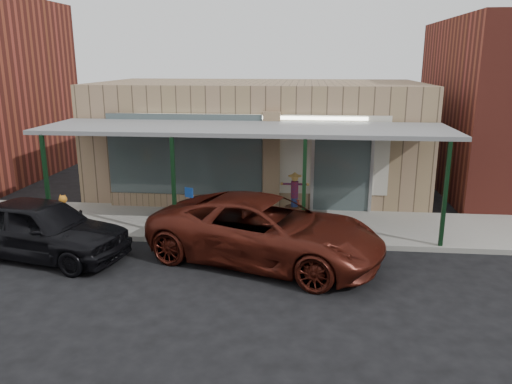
# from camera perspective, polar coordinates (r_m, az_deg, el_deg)

# --- Properties ---
(ground) EXTENTS (120.00, 120.00, 0.00)m
(ground) POSITION_cam_1_polar(r_m,az_deg,el_deg) (12.17, -3.40, -9.45)
(ground) COLOR black
(ground) RESTS_ON ground
(sidewalk) EXTENTS (40.00, 3.20, 0.15)m
(sidewalk) POSITION_cam_1_polar(r_m,az_deg,el_deg) (15.46, -1.27, -3.73)
(sidewalk) COLOR gray
(sidewalk) RESTS_ON ground
(storefront) EXTENTS (12.00, 6.25, 4.20)m
(storefront) POSITION_cam_1_polar(r_m,az_deg,el_deg) (19.41, 0.36, 6.25)
(storefront) COLOR #93755A
(storefront) RESTS_ON ground
(awning) EXTENTS (12.00, 3.00, 3.04)m
(awning) POSITION_cam_1_polar(r_m,az_deg,el_deg) (14.75, -1.36, 7.10)
(awning) COLOR slate
(awning) RESTS_ON ground
(block_buildings_near) EXTENTS (61.00, 8.00, 8.00)m
(block_buildings_near) POSITION_cam_1_polar(r_m,az_deg,el_deg) (20.17, 6.46, 11.26)
(block_buildings_near) COLOR maroon
(block_buildings_near) RESTS_ON ground
(barrel_scarecrow) EXTENTS (0.91, 0.65, 1.49)m
(barrel_scarecrow) POSITION_cam_1_polar(r_m,az_deg,el_deg) (15.73, 4.40, -1.23)
(barrel_scarecrow) COLOR #4E371F
(barrel_scarecrow) RESTS_ON sidewalk
(barrel_pumpkin) EXTENTS (0.64, 0.64, 0.74)m
(barrel_pumpkin) POSITION_cam_1_polar(r_m,az_deg,el_deg) (14.70, -4.05, -3.37)
(barrel_pumpkin) COLOR #4E371F
(barrel_pumpkin) RESTS_ON sidewalk
(handicap_sign) EXTENTS (0.27, 0.13, 1.37)m
(handicap_sign) POSITION_cam_1_polar(r_m,az_deg,el_deg) (14.30, -7.62, -1.40)
(handicap_sign) COLOR gray
(handicap_sign) RESTS_ON sidewalk
(parked_sedan) EXTENTS (4.92, 2.82, 1.58)m
(parked_sedan) POSITION_cam_1_polar(r_m,az_deg,el_deg) (14.06, -23.28, -3.83)
(parked_sedan) COLOR black
(parked_sedan) RESTS_ON ground
(car_maroon) EXTENTS (6.53, 4.49, 1.66)m
(car_maroon) POSITION_cam_1_polar(r_m,az_deg,el_deg) (12.66, 1.15, -4.38)
(car_maroon) COLOR #4B170F
(car_maroon) RESTS_ON ground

